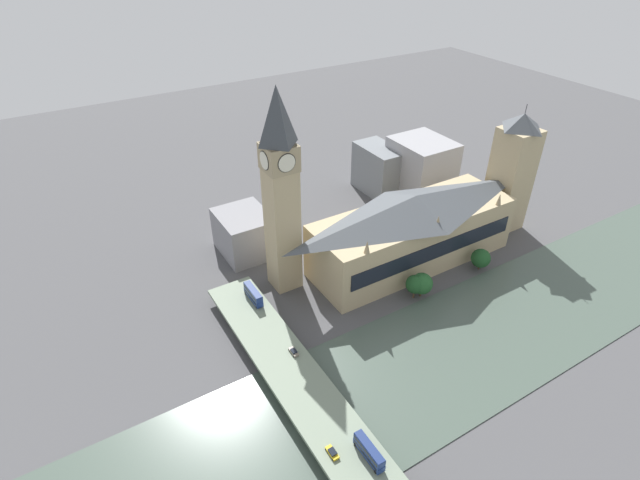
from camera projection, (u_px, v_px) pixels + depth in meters
ground_plane at (421, 288)px, 197.72m from camera, size 600.00×600.00×0.00m
river_water at (481, 336)px, 175.09m from camera, size 51.29×360.00×0.30m
parliament_hall at (413, 229)px, 204.82m from camera, size 28.83×87.29×31.16m
clock_tower at (281, 190)px, 176.82m from camera, size 11.63×11.63×79.47m
victoria_tower at (511, 173)px, 222.03m from camera, size 14.87×14.87×58.38m
road_bridge at (319, 411)px, 144.20m from camera, size 134.58×16.89×5.31m
double_decker_bus_lead at (253, 294)px, 182.05m from camera, size 11.65×2.63×4.94m
double_decker_bus_mid at (369, 451)px, 129.39m from camera, size 11.08×2.53×4.82m
car_northbound_lead at (332, 452)px, 131.25m from camera, size 4.49×1.88×1.40m
car_southbound_lead at (294, 352)px, 161.10m from camera, size 4.27×1.78×1.38m
city_block_west at (421, 169)px, 253.65m from camera, size 29.13×25.38×29.99m
city_block_center at (245, 233)px, 213.77m from camera, size 24.80×20.78×18.49m
city_block_east at (379, 170)px, 258.77m from camera, size 27.48×15.74×24.70m
tree_embankment_near at (415, 284)px, 189.16m from camera, size 7.23×7.23×10.10m
tree_embankment_mid at (481, 258)px, 204.83m from camera, size 7.95×7.95×9.51m
tree_embankment_far at (422, 284)px, 190.07m from camera, size 8.38×8.38×10.34m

